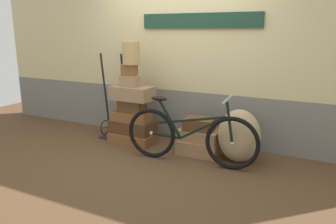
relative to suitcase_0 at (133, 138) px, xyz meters
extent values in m
cube|color=#513823|center=(0.52, -0.27, -0.11)|extent=(9.04, 5.20, 0.06)
cube|color=slate|center=(0.52, 0.58, 0.31)|extent=(7.04, 0.20, 0.77)
cube|color=#CCBC84|center=(0.52, 0.58, 1.60)|extent=(7.04, 0.20, 1.80)
cube|color=#193828|center=(0.86, 0.46, 1.73)|extent=(1.79, 0.04, 0.21)
cube|color=red|center=(-0.34, 0.44, 1.28)|extent=(0.10, 0.08, 0.20)
cube|color=brown|center=(0.00, 0.00, 0.00)|extent=(0.68, 0.41, 0.15)
cube|color=#4C2D19|center=(-0.02, 0.03, 0.17)|extent=(0.69, 0.38, 0.19)
cube|color=brown|center=(-0.02, 0.00, 0.34)|extent=(0.59, 0.34, 0.15)
cube|color=brown|center=(-0.01, 0.01, 0.51)|extent=(0.42, 0.25, 0.18)
cube|color=#937051|center=(0.01, 0.00, 0.70)|extent=(0.63, 0.37, 0.20)
cube|color=#937051|center=(-0.02, 0.00, 0.88)|extent=(0.28, 0.17, 0.16)
cube|color=brown|center=(-0.03, 0.00, 1.04)|extent=(0.22, 0.15, 0.16)
cube|color=#9E754C|center=(1.08, 0.04, 0.02)|extent=(0.57, 0.44, 0.19)
cube|color=#9E754C|center=(1.08, 0.04, 0.20)|extent=(0.57, 0.40, 0.15)
cube|color=brown|center=(1.07, 0.03, 0.35)|extent=(0.43, 0.35, 0.16)
cylinder|color=tan|center=(0.00, 0.01, 1.28)|extent=(0.25, 0.25, 0.33)
torus|color=black|center=(-0.63, 0.14, 0.05)|extent=(0.02, 0.25, 0.25)
torus|color=black|center=(-0.19, 0.14, 0.05)|extent=(0.02, 0.25, 0.25)
cylinder|color=black|center=(-0.41, 0.14, 0.05)|extent=(0.44, 0.02, 0.02)
cylinder|color=black|center=(-0.60, 0.14, 0.66)|extent=(0.03, 0.17, 1.21)
cylinder|color=black|center=(-0.22, 0.14, 0.66)|extent=(0.03, 0.17, 1.21)
cube|color=black|center=(-0.41, 0.03, -0.07)|extent=(0.40, 0.22, 0.02)
ellipsoid|color=tan|center=(1.64, 0.00, 0.27)|extent=(0.55, 0.47, 0.70)
torus|color=black|center=(0.55, -0.39, 0.26)|extent=(0.68, 0.11, 0.67)
sphere|color=#B2B2B7|center=(0.55, -0.39, 0.26)|extent=(0.05, 0.05, 0.05)
torus|color=black|center=(1.63, -0.30, 0.26)|extent=(0.68, 0.11, 0.67)
sphere|color=#B2B2B7|center=(1.63, -0.30, 0.26)|extent=(0.05, 0.05, 0.05)
cube|color=black|center=(1.26, -0.33, 0.41)|extent=(0.60, 0.08, 0.36)
cube|color=black|center=(0.82, -0.36, 0.49)|extent=(0.32, 0.05, 0.49)
cube|color=black|center=(0.76, -0.37, 0.25)|extent=(0.41, 0.06, 0.04)
cube|color=black|center=(1.11, -0.34, 0.50)|extent=(0.89, 0.10, 0.19)
cube|color=black|center=(1.59, -0.30, 0.52)|extent=(0.11, 0.04, 0.51)
ellipsoid|color=black|center=(0.67, -0.38, 0.75)|extent=(0.23, 0.11, 0.06)
cylinder|color=#A5A5AD|center=(1.55, -0.30, 0.80)|extent=(0.06, 0.46, 0.02)
camera|label=1|loc=(2.68, -4.08, 1.60)|focal=35.64mm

